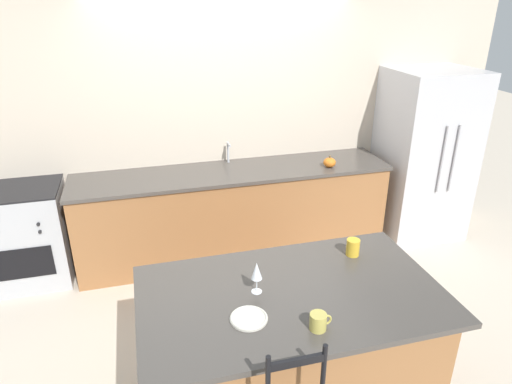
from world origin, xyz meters
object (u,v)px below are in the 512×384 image
at_px(refrigerator, 423,155).
at_px(wine_glass, 257,272).
at_px(oven_range, 24,236).
at_px(coffee_mug, 319,322).
at_px(pumpkin_decoration, 330,162).
at_px(dinner_plate, 249,318).
at_px(tumbler_cup, 353,247).

height_order(refrigerator, wine_glass, refrigerator).
bearing_deg(oven_range, refrigerator, -1.15).
bearing_deg(coffee_mug, pumpkin_decoration, 65.21).
distance_m(dinner_plate, coffee_mug, 0.37).
xyz_separation_m(dinner_plate, pumpkin_decoration, (1.35, 2.03, 0.04)).
height_order(dinner_plate, tumbler_cup, tumbler_cup).
xyz_separation_m(oven_range, pumpkin_decoration, (2.94, -0.19, 0.51)).
relative_size(wine_glass, pumpkin_decoration, 1.61).
bearing_deg(refrigerator, dinner_plate, -139.39).
xyz_separation_m(refrigerator, tumbler_cup, (-1.67, -1.69, 0.07)).
bearing_deg(dinner_plate, wine_glass, 65.14).
bearing_deg(tumbler_cup, coffee_mug, -128.75).
relative_size(refrigerator, tumbler_cup, 16.01).
xyz_separation_m(wine_glass, tumbler_cup, (0.73, 0.23, -0.08)).
bearing_deg(pumpkin_decoration, dinner_plate, -123.53).
height_order(wine_glass, pumpkin_decoration, wine_glass).
bearing_deg(coffee_mug, wine_glass, 120.18).
bearing_deg(oven_range, coffee_mug, -51.15).
relative_size(oven_range, pumpkin_decoration, 7.58).
distance_m(wine_glass, coffee_mug, 0.46).
bearing_deg(oven_range, tumbler_cup, -36.13).
distance_m(wine_glass, pumpkin_decoration, 2.20).
bearing_deg(wine_glass, dinner_plate, -114.86).
relative_size(coffee_mug, tumbler_cup, 1.07).
bearing_deg(coffee_mug, tumbler_cup, 51.25).
distance_m(dinner_plate, wine_glass, 0.28).
distance_m(oven_range, tumbler_cup, 3.04).
relative_size(refrigerator, oven_range, 1.95).
bearing_deg(pumpkin_decoration, oven_range, 176.34).
xyz_separation_m(refrigerator, coffee_mug, (-2.16, -2.31, 0.06)).
bearing_deg(tumbler_cup, pumpkin_decoration, 71.83).
height_order(wine_glass, coffee_mug, wine_glass).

